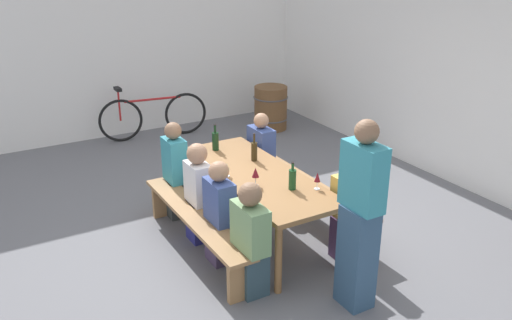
% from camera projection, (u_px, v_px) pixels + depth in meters
% --- Properties ---
extents(ground_plane, '(24.00, 24.00, 0.00)m').
position_uv_depth(ground_plane, '(256.00, 235.00, 6.12)').
color(ground_plane, slate).
extents(back_wall, '(14.00, 0.20, 3.20)m').
position_uv_depth(back_wall, '(468.00, 63.00, 6.97)').
color(back_wall, white).
rests_on(back_wall, ground).
extents(side_wall, '(0.20, 6.60, 3.20)m').
position_uv_depth(side_wall, '(126.00, 37.00, 8.91)').
color(side_wall, white).
rests_on(side_wall, ground).
extents(tasting_table, '(2.21, 0.83, 0.75)m').
position_uv_depth(tasting_table, '(256.00, 179.00, 5.87)').
color(tasting_table, olive).
rests_on(tasting_table, ground).
extents(bench_near, '(2.11, 0.30, 0.45)m').
position_uv_depth(bench_near, '(196.00, 222.00, 5.65)').
color(bench_near, '#9E7247').
rests_on(bench_near, ground).
extents(bench_far, '(2.11, 0.30, 0.45)m').
position_uv_depth(bench_far, '(310.00, 192.00, 6.32)').
color(bench_far, '#9E7247').
rests_on(bench_far, ground).
extents(wine_bottle_0, '(0.08, 0.08, 0.32)m').
position_uv_depth(wine_bottle_0, '(215.00, 141.00, 6.44)').
color(wine_bottle_0, '#143319').
rests_on(wine_bottle_0, tasting_table).
extents(wine_bottle_1, '(0.07, 0.07, 0.32)m').
position_uv_depth(wine_bottle_1, '(254.00, 151.00, 6.14)').
color(wine_bottle_1, '#332814').
rests_on(wine_bottle_1, tasting_table).
extents(wine_bottle_2, '(0.07, 0.07, 0.29)m').
position_uv_depth(wine_bottle_2, '(292.00, 179.00, 5.42)').
color(wine_bottle_2, '#194723').
rests_on(wine_bottle_2, tasting_table).
extents(wine_glass_0, '(0.06, 0.06, 0.15)m').
position_uv_depth(wine_glass_0, '(227.00, 167.00, 5.73)').
color(wine_glass_0, silver).
rests_on(wine_glass_0, tasting_table).
extents(wine_glass_1, '(0.07, 0.07, 0.19)m').
position_uv_depth(wine_glass_1, '(255.00, 173.00, 5.49)').
color(wine_glass_1, silver).
rests_on(wine_glass_1, tasting_table).
extents(wine_glass_2, '(0.06, 0.06, 0.18)m').
position_uv_depth(wine_glass_2, '(317.00, 178.00, 5.42)').
color(wine_glass_2, silver).
rests_on(wine_glass_2, tasting_table).
extents(seated_guest_near_0, '(0.32, 0.24, 1.16)m').
position_uv_depth(seated_guest_near_0, '(175.00, 172.00, 6.36)').
color(seated_guest_near_0, '#303533').
rests_on(seated_guest_near_0, ground).
extents(seated_guest_near_1, '(0.33, 0.24, 1.11)m').
position_uv_depth(seated_guest_near_1, '(199.00, 194.00, 5.84)').
color(seated_guest_near_1, navy).
rests_on(seated_guest_near_1, ground).
extents(seated_guest_near_2, '(0.36, 0.24, 1.09)m').
position_uv_depth(seated_guest_near_2, '(220.00, 215.00, 5.45)').
color(seated_guest_near_2, '#483755').
rests_on(seated_guest_near_2, ground).
extents(seated_guest_near_3, '(0.41, 0.24, 1.10)m').
position_uv_depth(seated_guest_near_3, '(250.00, 242.00, 4.95)').
color(seated_guest_near_3, '#2E4652').
rests_on(seated_guest_near_3, ground).
extents(seated_guest_far_0, '(0.38, 0.24, 1.10)m').
position_uv_depth(seated_guest_far_0, '(261.00, 158.00, 6.88)').
color(seated_guest_far_0, navy).
rests_on(seated_guest_far_0, ground).
extents(seated_guest_far_1, '(0.40, 0.24, 1.08)m').
position_uv_depth(seated_guest_far_1, '(349.00, 214.00, 5.49)').
color(seated_guest_far_1, '#553961').
rests_on(seated_guest_far_1, ground).
extents(standing_host, '(0.40, 0.24, 1.74)m').
position_uv_depth(standing_host, '(360.00, 220.00, 4.66)').
color(standing_host, '#304F6F').
rests_on(standing_host, ground).
extents(wine_barrel, '(0.60, 0.60, 0.74)m').
position_uv_depth(wine_barrel, '(271.00, 108.00, 9.46)').
color(wine_barrel, brown).
rests_on(wine_barrel, ground).
extents(parked_bicycle_0, '(0.34, 1.76, 0.90)m').
position_uv_depth(parked_bicycle_0, '(153.00, 116.00, 9.02)').
color(parked_bicycle_0, black).
rests_on(parked_bicycle_0, ground).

